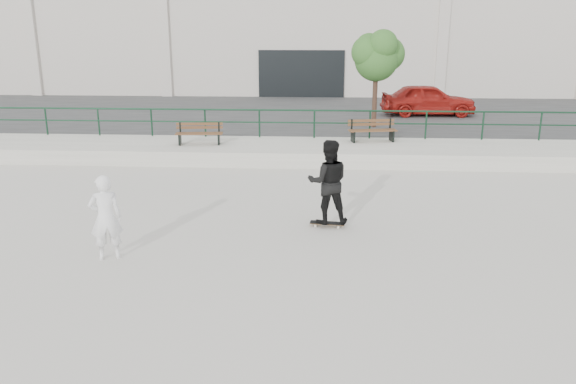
# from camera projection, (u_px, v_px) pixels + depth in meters

# --- Properties ---
(ground) EXTENTS (120.00, 120.00, 0.00)m
(ground) POSITION_uv_depth(u_px,v_px,m) (249.00, 271.00, 10.29)
(ground) COLOR #BAB7AA
(ground) RESTS_ON ground
(ledge) EXTENTS (30.00, 3.00, 0.50)m
(ledge) POSITION_uv_depth(u_px,v_px,m) (284.00, 152.00, 19.33)
(ledge) COLOR #B8B6A8
(ledge) RESTS_ON ground
(parking_strip) EXTENTS (60.00, 14.00, 0.50)m
(parking_strip) POSITION_uv_depth(u_px,v_px,m) (296.00, 116.00, 27.49)
(parking_strip) COLOR #363636
(parking_strip) RESTS_ON ground
(railing) EXTENTS (28.00, 0.06, 1.03)m
(railing) POSITION_uv_depth(u_px,v_px,m) (287.00, 117.00, 20.30)
(railing) COLOR #143722
(railing) RESTS_ON ledge
(commercial_building) EXTENTS (44.20, 16.33, 8.00)m
(commercial_building) POSITION_uv_depth(u_px,v_px,m) (306.00, 26.00, 39.72)
(commercial_building) COLOR beige
(commercial_building) RESTS_ON ground
(bench_left) EXTENTS (1.64, 0.64, 0.73)m
(bench_left) POSITION_uv_depth(u_px,v_px,m) (199.00, 134.00, 19.21)
(bench_left) COLOR brown
(bench_left) RESTS_ON ledge
(bench_right) EXTENTS (1.74, 0.79, 0.77)m
(bench_right) POSITION_uv_depth(u_px,v_px,m) (372.00, 131.00, 19.70)
(bench_right) COLOR brown
(bench_right) RESTS_ON ledge
(tree) EXTENTS (2.15, 1.91, 3.83)m
(tree) POSITION_uv_depth(u_px,v_px,m) (377.00, 54.00, 22.03)
(tree) COLOR #4E3127
(tree) RESTS_ON parking_strip
(red_car) EXTENTS (4.32, 1.89, 1.45)m
(red_car) POSITION_uv_depth(u_px,v_px,m) (428.00, 100.00, 25.73)
(red_car) COLOR #A21A14
(red_car) RESTS_ON parking_strip
(skateboard) EXTENTS (0.80, 0.29, 0.09)m
(skateboard) POSITION_uv_depth(u_px,v_px,m) (327.00, 223.00, 12.64)
(skateboard) COLOR black
(skateboard) RESTS_ON ground
(standing_skater) EXTENTS (0.97, 0.79, 1.89)m
(standing_skater) POSITION_uv_depth(u_px,v_px,m) (328.00, 182.00, 12.37)
(standing_skater) COLOR black
(standing_skater) RESTS_ON skateboard
(seated_skater) EXTENTS (0.71, 0.60, 1.67)m
(seated_skater) POSITION_uv_depth(u_px,v_px,m) (106.00, 218.00, 10.65)
(seated_skater) COLOR white
(seated_skater) RESTS_ON ground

